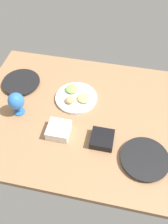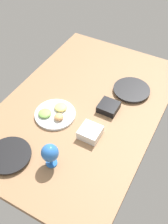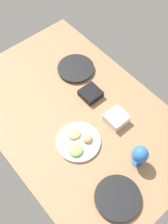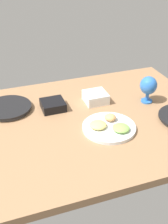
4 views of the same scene
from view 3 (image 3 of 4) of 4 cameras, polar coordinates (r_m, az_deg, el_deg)
The scene contains 7 objects.
ground_plane at distance 188.51cm, azimuth -1.71°, elevation -0.77°, with size 160.00×104.00×4.00cm, color #99704C.
dinner_plate_left at distance 164.03cm, azimuth 6.82°, elevation -16.87°, with size 26.16×26.16×2.64cm.
dinner_plate_right at distance 208.75cm, azimuth -1.66°, elevation 8.76°, with size 26.86×26.86×2.56cm.
fruit_platter at distance 175.28cm, azimuth -1.20°, elevation -5.95°, with size 27.67×27.67×5.30cm.
hurricane_glass_blue at distance 164.99cm, azimuth 11.24°, elevation -8.46°, with size 9.98×9.98×16.21cm.
square_bowl_black at distance 193.00cm, azimuth 1.35°, elevation 3.79°, with size 13.04×13.04×4.88cm.
square_bowl_white at distance 182.47cm, azimuth 6.56°, elevation -1.22°, with size 12.96×12.96×6.00cm.
Camera 3 is at (-78.91, 59.58, 158.50)cm, focal length 45.23 mm.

